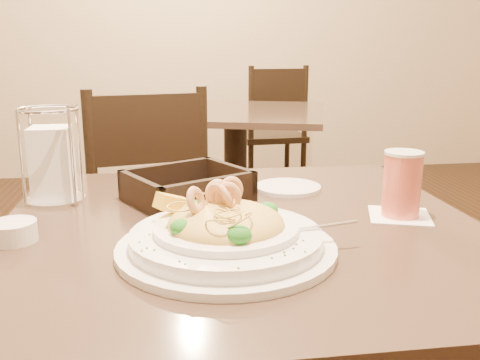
{
  "coord_description": "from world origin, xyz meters",
  "views": [
    {
      "loc": [
        -0.14,
        -0.94,
        1.06
      ],
      "look_at": [
        0.0,
        0.02,
        0.81
      ],
      "focal_mm": 40.0,
      "sensor_mm": 36.0,
      "label": 1
    }
  ],
  "objects": [
    {
      "name": "background_table",
      "position": [
        0.23,
        1.78,
        0.5
      ],
      "size": [
        1.12,
        1.12,
        0.73
      ],
      "rotation": [
        0.0,
        0.0,
        -0.3
      ],
      "color": "black",
      "rests_on": "ground"
    },
    {
      "name": "dining_chair_far",
      "position": [
        0.58,
        2.56,
        0.5
      ],
      "size": [
        0.45,
        0.45,
        0.93
      ],
      "rotation": [
        0.0,
        0.0,
        3.22
      ],
      "color": "black",
      "rests_on": "ground"
    },
    {
      "name": "pasta_bowl",
      "position": [
        -0.05,
        -0.14,
        0.77
      ],
      "size": [
        0.4,
        0.36,
        0.11
      ],
      "rotation": [
        0.0,
        0.0,
        -0.07
      ],
      "color": "white",
      "rests_on": "main_table"
    },
    {
      "name": "side_plate",
      "position": [
        0.14,
        0.23,
        0.74
      ],
      "size": [
        0.15,
        0.15,
        0.01
      ],
      "primitive_type": "cylinder",
      "rotation": [
        0.0,
        0.0,
        -0.0
      ],
      "color": "white",
      "rests_on": "main_table"
    },
    {
      "name": "main_table",
      "position": [
        0.0,
        0.0,
        0.5
      ],
      "size": [
        0.9,
        0.9,
        0.73
      ],
      "color": "black",
      "rests_on": "ground"
    },
    {
      "name": "bread_basket",
      "position": [
        -0.09,
        0.17,
        0.76
      ],
      "size": [
        0.3,
        0.28,
        0.07
      ],
      "rotation": [
        0.0,
        0.0,
        0.49
      ],
      "color": "black",
      "rests_on": "main_table"
    },
    {
      "name": "napkin_caddy",
      "position": [
        -0.38,
        0.21,
        0.82
      ],
      "size": [
        0.13,
        0.13,
        0.2
      ],
      "rotation": [
        0.0,
        0.0,
        -0.25
      ],
      "color": "silver",
      "rests_on": "main_table"
    },
    {
      "name": "butter_ramekin",
      "position": [
        -0.4,
        -0.04,
        0.75
      ],
      "size": [
        0.09,
        0.09,
        0.04
      ],
      "primitive_type": "cylinder",
      "rotation": [
        0.0,
        0.0,
        0.1
      ],
      "color": "white",
      "rests_on": "main_table"
    },
    {
      "name": "dining_chair_near",
      "position": [
        -0.22,
        0.89,
        0.5
      ],
      "size": [
        0.5,
        0.5,
        0.93
      ],
      "rotation": [
        0.0,
        0.0,
        3.36
      ],
      "color": "black",
      "rests_on": "ground"
    },
    {
      "name": "drink_glass",
      "position": [
        0.31,
        -0.0,
        0.8
      ],
      "size": [
        0.15,
        0.15,
        0.13
      ],
      "rotation": [
        0.0,
        0.0,
        -0.32
      ],
      "color": "white",
      "rests_on": "main_table"
    }
  ]
}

